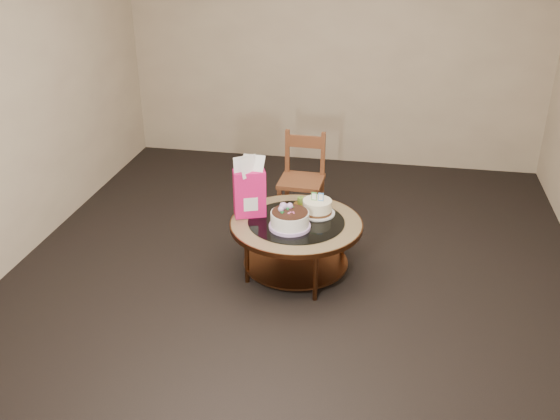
% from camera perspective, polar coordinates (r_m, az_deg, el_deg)
% --- Properties ---
extents(ground, '(5.00, 5.00, 0.00)m').
position_cam_1_polar(ground, '(4.98, 1.44, -5.72)').
color(ground, black).
rests_on(ground, ground).
extents(room_walls, '(4.52, 5.02, 2.61)m').
position_cam_1_polar(room_walls, '(4.37, 1.66, 11.73)').
color(room_walls, '#C2B093').
rests_on(room_walls, ground).
extents(coffee_table, '(1.02, 1.02, 0.46)m').
position_cam_1_polar(coffee_table, '(4.79, 1.49, -1.88)').
color(coffee_table, '#572F18').
rests_on(coffee_table, ground).
extents(decorated_cake, '(0.31, 0.31, 0.18)m').
position_cam_1_polar(decorated_cake, '(4.64, 0.89, -0.95)').
color(decorated_cake, '#C69EE0').
rests_on(decorated_cake, coffee_table).
extents(cream_cake, '(0.28, 0.28, 0.18)m').
position_cam_1_polar(cream_cake, '(4.86, 3.42, 0.26)').
color(cream_cake, silver).
rests_on(cream_cake, coffee_table).
extents(gift_bag, '(0.27, 0.23, 0.48)m').
position_cam_1_polar(gift_bag, '(4.76, -2.82, 2.11)').
color(gift_bag, '#EE1671').
rests_on(gift_bag, coffee_table).
extents(pillar_candle, '(0.11, 0.11, 0.08)m').
position_cam_1_polar(pillar_candle, '(5.00, 1.90, 0.69)').
color(pillar_candle, tan).
rests_on(pillar_candle, coffee_table).
extents(dining_chair, '(0.40, 0.40, 0.83)m').
position_cam_1_polar(dining_chair, '(5.61, 2.03, 2.87)').
color(dining_chair, brown).
rests_on(dining_chair, ground).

